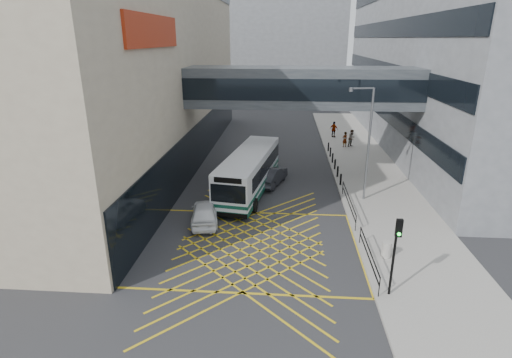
% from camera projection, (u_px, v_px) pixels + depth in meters
% --- Properties ---
extents(ground, '(120.00, 120.00, 0.00)m').
position_uv_depth(ground, '(251.00, 246.00, 22.65)').
color(ground, '#333335').
extents(building_whsmith, '(24.17, 42.00, 16.00)m').
position_uv_depth(building_whsmith, '(69.00, 74.00, 36.28)').
color(building_whsmith, tan).
rests_on(building_whsmith, ground).
extents(building_right, '(24.09, 44.00, 20.00)m').
position_uv_depth(building_right, '(508.00, 50.00, 40.18)').
color(building_right, gray).
rests_on(building_right, ground).
extents(building_far, '(28.00, 16.00, 18.00)m').
position_uv_depth(building_far, '(267.00, 50.00, 76.18)').
color(building_far, gray).
rests_on(building_far, ground).
extents(skybridge, '(20.00, 4.10, 3.00)m').
position_uv_depth(skybridge, '(302.00, 87.00, 31.21)').
color(skybridge, '#3F4449').
rests_on(skybridge, ground).
extents(pavement, '(6.00, 54.00, 0.16)m').
position_uv_depth(pavement, '(364.00, 167.00, 36.09)').
color(pavement, '#A5A097').
rests_on(pavement, ground).
extents(box_junction, '(12.00, 9.00, 0.01)m').
position_uv_depth(box_junction, '(251.00, 245.00, 22.65)').
color(box_junction, gold).
rests_on(box_junction, ground).
extents(bus, '(4.20, 11.27, 3.09)m').
position_uv_depth(bus, '(250.00, 171.00, 30.11)').
color(bus, silver).
rests_on(bus, ground).
extents(car_white, '(2.51, 4.72, 1.43)m').
position_uv_depth(car_white, '(205.00, 212.00, 25.26)').
color(car_white, white).
rests_on(car_white, ground).
extents(car_dark, '(3.06, 4.94, 1.45)m').
position_uv_depth(car_dark, '(271.00, 176.00, 31.91)').
color(car_dark, black).
rests_on(car_dark, ground).
extents(car_silver, '(2.34, 4.38, 1.30)m').
position_uv_depth(car_silver, '(263.00, 150.00, 39.39)').
color(car_silver, '#9B9CA3').
rests_on(car_silver, ground).
extents(traffic_light, '(0.27, 0.44, 3.82)m').
position_uv_depth(traffic_light, '(396.00, 246.00, 17.20)').
color(traffic_light, black).
rests_on(traffic_light, pavement).
extents(street_lamp, '(1.79, 0.58, 7.91)m').
position_uv_depth(street_lamp, '(367.00, 138.00, 27.31)').
color(street_lamp, slate).
rests_on(street_lamp, pavement).
extents(litter_bin, '(0.50, 0.50, 0.87)m').
position_uv_depth(litter_bin, '(386.00, 250.00, 21.03)').
color(litter_bin, '#ADA89E').
rests_on(litter_bin, pavement).
extents(kerb_railings, '(0.05, 12.54, 1.00)m').
position_uv_depth(kerb_railings, '(357.00, 221.00, 23.60)').
color(kerb_railings, black).
rests_on(kerb_railings, pavement).
extents(bollards, '(0.14, 10.14, 0.90)m').
position_uv_depth(bollards, '(334.00, 161.00, 36.11)').
color(bollards, black).
rests_on(bollards, pavement).
extents(pedestrian_a, '(0.80, 0.74, 1.63)m').
position_uv_depth(pedestrian_a, '(345.00, 139.00, 42.24)').
color(pedestrian_a, gray).
rests_on(pedestrian_a, pavement).
extents(pedestrian_b, '(0.99, 0.98, 1.81)m').
position_uv_depth(pedestrian_b, '(352.00, 138.00, 42.38)').
color(pedestrian_b, gray).
rests_on(pedestrian_b, pavement).
extents(pedestrian_c, '(1.18, 1.07, 1.84)m').
position_uv_depth(pedestrian_c, '(334.00, 129.00, 46.36)').
color(pedestrian_c, gray).
rests_on(pedestrian_c, pavement).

